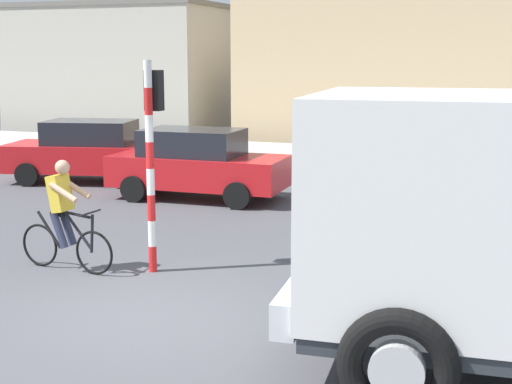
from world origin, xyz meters
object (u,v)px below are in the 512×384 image
Objects in this scene: cyclist at (64,216)px; traffic_light_pole at (152,137)px; car_red_near at (197,163)px; car_white_mid at (87,151)px.

traffic_light_pole is (1.28, 0.48, 1.20)m from cyclist.
cyclist is 5.87m from car_red_near.
cyclist is 0.43× the size of car_red_near.
car_red_near is at bearing 107.81° from traffic_light_pole.
cyclist is 0.40× the size of car_white_mid.
car_red_near and car_white_mid have the same top height.
car_white_mid is (-5.35, 6.44, -1.25)m from traffic_light_pole.
car_red_near is 0.94× the size of car_white_mid.
traffic_light_pole reaches higher than cyclist.
cyclist is at bearing -59.53° from car_white_mid.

